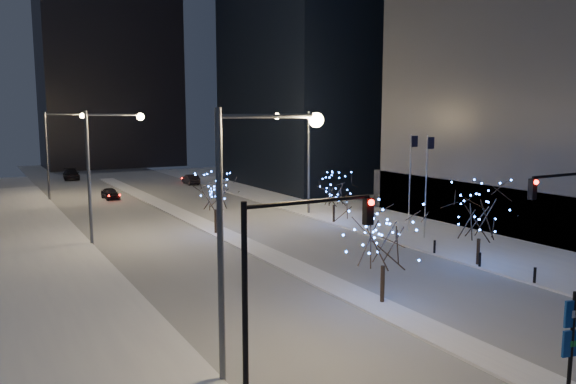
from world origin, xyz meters
TOP-DOWN VIEW (x-y plane):
  - ground at (0.00, 0.00)m, footprint 160.00×160.00m
  - road at (0.00, 35.00)m, footprint 20.00×130.00m
  - median at (0.00, 30.00)m, footprint 2.00×80.00m
  - east_sidewalk at (15.00, 20.00)m, footprint 10.00×90.00m
  - west_sidewalk at (-14.00, 20.00)m, footprint 8.00×90.00m
  - plinth at (34.00, 18.00)m, footprint 30.00×24.00m
  - horizon_block at (6.00, 92.00)m, footprint 24.00×14.00m
  - street_lamp_w_near at (-8.94, 2.00)m, footprint 4.40×0.56m
  - street_lamp_w_mid at (-8.94, 27.00)m, footprint 4.40×0.56m
  - street_lamp_w_far at (-8.94, 52.00)m, footprint 4.40×0.56m
  - street_lamp_east at (10.08, 30.00)m, footprint 3.90×0.56m
  - traffic_signal_west at (-8.44, -0.00)m, footprint 5.26×0.43m
  - traffic_signal_east at (8.94, 1.00)m, footprint 5.26×0.43m
  - flagpoles at (13.37, 17.25)m, footprint 1.35×2.60m
  - bollards at (10.20, 10.00)m, footprint 0.16×12.16m
  - car_near at (-3.76, 49.53)m, footprint 1.67×3.89m
  - car_mid at (9.00, 57.99)m, footprint 1.75×4.35m
  - car_far at (-4.57, 72.29)m, footprint 2.67×5.53m
  - holiday_tree_median_near at (0.50, 5.76)m, footprint 5.10×5.10m
  - holiday_tree_median_far at (-0.50, 25.79)m, footprint 4.74×4.74m
  - holiday_tree_plaza_near at (10.50, 8.43)m, footprint 4.76×4.76m
  - holiday_tree_plaza_far at (10.50, 24.90)m, footprint 3.49×3.49m
  - wayfinding_sign at (-0.56, -5.35)m, footprint 0.71×0.25m

SIDE VIEW (x-z plane):
  - ground at x=0.00m, z-range 0.00..0.00m
  - road at x=0.00m, z-range 0.00..0.02m
  - median at x=0.00m, z-range 0.00..0.15m
  - east_sidewalk at x=15.00m, z-range 0.00..0.15m
  - west_sidewalk at x=-14.00m, z-range 0.00..0.15m
  - bollards at x=10.20m, z-range 0.15..1.05m
  - car_near at x=-3.76m, z-range 0.00..1.31m
  - car_mid at x=9.00m, z-range 0.00..1.40m
  - car_far at x=-4.57m, z-range 0.00..1.55m
  - plinth at x=34.00m, z-range 0.00..4.00m
  - wayfinding_sign at x=-0.56m, z-range 0.45..4.45m
  - holiday_tree_plaza_far at x=10.50m, z-range 0.78..5.16m
  - holiday_tree_median_far at x=-0.50m, z-range 0.97..5.93m
  - holiday_tree_plaza_near at x=10.50m, z-range 0.82..6.13m
  - holiday_tree_median_near at x=0.50m, z-range 0.94..6.27m
  - traffic_signal_west at x=-8.44m, z-range 1.26..8.26m
  - traffic_signal_east at x=8.94m, z-range 1.26..8.26m
  - flagpoles at x=13.37m, z-range 0.80..8.80m
  - street_lamp_east at x=10.08m, z-range 1.45..11.45m
  - street_lamp_w_near at x=-8.94m, z-range 1.50..11.50m
  - street_lamp_w_mid at x=-8.94m, z-range 1.50..11.50m
  - street_lamp_w_far at x=-8.94m, z-range 1.50..11.50m
  - horizon_block at x=6.00m, z-range 0.00..42.00m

